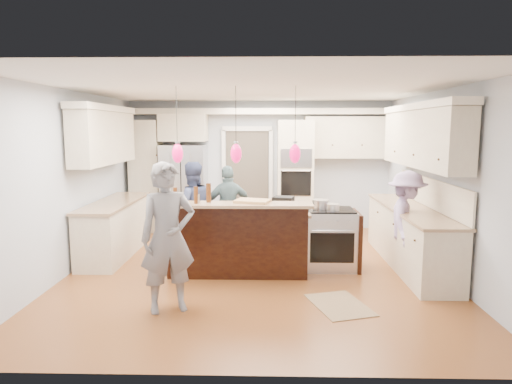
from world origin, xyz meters
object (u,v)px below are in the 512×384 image
person_bar_end (168,238)px  person_far_left (192,209)px  island_range (331,239)px  kitchen_island (239,238)px  refrigerator (184,188)px

person_bar_end → person_far_left: bearing=70.1°
island_range → person_bar_end: 2.77m
kitchen_island → person_far_left: 1.20m
island_range → person_bar_end: size_ratio=0.52×
refrigerator → kitchen_island: bearing=-63.1°
island_range → person_bar_end: (-2.14, -1.71, 0.42)m
island_range → person_far_left: 2.39m
refrigerator → kitchen_island: size_ratio=0.86×
kitchen_island → island_range: (1.41, 0.08, -0.03)m
person_bar_end → refrigerator: bearing=74.9°
refrigerator → kitchen_island: refrigerator is taller
island_range → person_far_left: person_far_left is taller
refrigerator → person_bar_end: bearing=-82.2°
refrigerator → person_bar_end: refrigerator is taller
person_bar_end → person_far_left: size_ratio=1.11×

